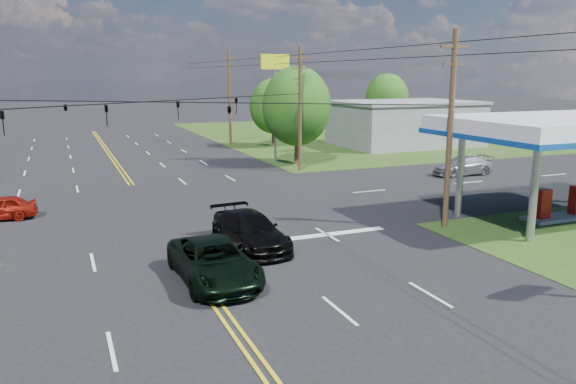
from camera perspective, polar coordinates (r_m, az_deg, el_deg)
name	(u,v)px	position (r m, az deg, el deg)	size (l,w,h in m)	color
ground	(150,211)	(32.09, -13.84, -1.89)	(280.00, 280.00, 0.00)	black
grass_ne	(384,133)	(74.60, 9.73, 5.95)	(46.00, 48.00, 0.03)	#1F4114
stop_bar	(288,239)	(25.85, -0.02, -4.84)	(10.00, 0.50, 0.02)	silver
retail_ne	(405,125)	(61.66, 11.76, 6.73)	(14.00, 10.00, 4.40)	slate
gas_canopy	(568,129)	(31.87, 26.53, 5.72)	(12.20, 8.20, 5.35)	white
pole_se	(450,128)	(28.09, 16.16, 6.26)	(1.60, 0.28, 9.50)	#42301C
pole_ne	(300,108)	(43.61, 1.24, 8.54)	(1.60, 0.28, 9.50)	#42301C
pole_right_far	(230,96)	(61.47, -5.96, 9.67)	(1.60, 0.28, 10.00)	#42301C
span_wire_signals	(144,102)	(31.25, -14.39, 8.86)	(26.00, 18.00, 1.13)	black
power_lines	(148,50)	(29.27, -14.08, 13.80)	(26.04, 100.00, 0.64)	black
tree_right_a	(297,106)	(46.76, 0.89, 8.70)	(5.70, 5.70, 8.18)	#42301C
tree_right_b	(273,106)	(58.84, -1.51, 8.71)	(4.94, 4.94, 7.09)	#42301C
tree_far_r	(387,98)	(72.06, 10.02, 9.36)	(5.32, 5.32, 7.63)	#42301C
pickup_dkgreen	(214,261)	(20.76, -7.54, -7.00)	(2.50, 5.42, 1.51)	black
suv_black	(250,231)	(24.49, -3.89, -3.96)	(2.15, 5.28, 1.53)	black
sedan_far	(463,166)	(44.26, 17.31, 2.56)	(1.96, 4.82, 1.40)	#A1A1A5
polesign_ne	(275,77)	(48.48, -1.33, 11.61)	(2.50, 0.29, 9.12)	#A5A5AA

